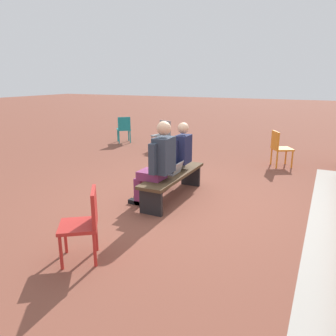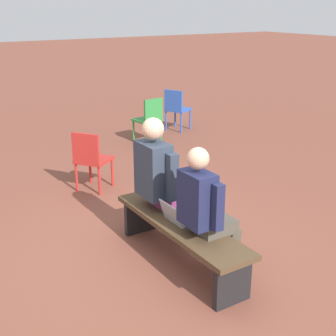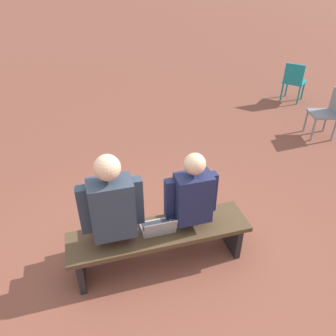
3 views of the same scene
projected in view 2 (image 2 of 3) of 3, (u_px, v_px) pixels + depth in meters
The scene contains 8 objects.
ground_plane at pixel (156, 263), 4.67m from camera, with size 60.00×60.00×0.00m, color brown.
bench at pixel (180, 231), 4.55m from camera, with size 1.80×0.44×0.45m.
person_student at pixel (206, 209), 4.22m from camera, with size 0.51×0.64×1.29m.
person_adult at pixel (163, 179), 4.80m from camera, with size 0.57×0.73×1.40m.
laptop at pixel (178, 217), 4.51m from camera, with size 0.32×0.29×0.21m.
plastic_chair_near_bench_left at pixel (150, 118), 8.53m from camera, with size 0.48×0.48×0.84m.
plastic_chair_foreground at pixel (91, 157), 6.32m from camera, with size 0.59×0.59×0.84m.
plastic_chair_near_bench_right at pixel (176, 107), 9.38m from camera, with size 0.56×0.56×0.84m.
Camera 2 is at (-3.51, 2.09, 2.44)m, focal length 50.00 mm.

